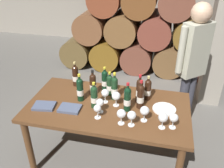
% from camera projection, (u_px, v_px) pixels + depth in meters
% --- Properties ---
extents(ground_plane, '(14.00, 14.00, 0.00)m').
position_uv_depth(ground_plane, '(108.00, 157.00, 2.90)').
color(ground_plane, '#66635E').
extents(barrel_stack, '(3.12, 0.90, 1.69)m').
position_uv_depth(barrel_stack, '(139.00, 32.00, 4.72)').
color(barrel_stack, brown).
rests_on(barrel_stack, ground_plane).
extents(stone_pillar, '(0.32, 0.32, 2.60)m').
position_uv_depth(stone_pillar, '(224.00, 22.00, 3.35)').
color(stone_pillar, gray).
rests_on(stone_pillar, ground_plane).
extents(dining_table, '(1.70, 0.90, 0.76)m').
position_uv_depth(dining_table, '(108.00, 112.00, 2.57)').
color(dining_table, brown).
rests_on(dining_table, ground_plane).
extents(wine_bottle_0, '(0.07, 0.07, 0.32)m').
position_uv_depth(wine_bottle_0, '(139.00, 90.00, 2.54)').
color(wine_bottle_0, black).
rests_on(wine_bottle_0, dining_table).
extents(wine_bottle_1, '(0.07, 0.07, 0.30)m').
position_uv_depth(wine_bottle_1, '(93.00, 84.00, 2.66)').
color(wine_bottle_1, black).
rests_on(wine_bottle_1, dining_table).
extents(wine_bottle_2, '(0.07, 0.07, 0.28)m').
position_uv_depth(wine_bottle_2, '(110.00, 85.00, 2.66)').
color(wine_bottle_2, '#19381E').
rests_on(wine_bottle_2, dining_table).
extents(wine_bottle_3, '(0.07, 0.07, 0.31)m').
position_uv_depth(wine_bottle_3, '(75.00, 75.00, 2.83)').
color(wine_bottle_3, black).
rests_on(wine_bottle_3, dining_table).
extents(wine_bottle_4, '(0.07, 0.07, 0.32)m').
position_uv_depth(wine_bottle_4, '(114.00, 88.00, 2.57)').
color(wine_bottle_4, '#19381E').
rests_on(wine_bottle_4, dining_table).
extents(wine_bottle_5, '(0.07, 0.07, 0.29)m').
position_uv_depth(wine_bottle_5, '(94.00, 97.00, 2.44)').
color(wine_bottle_5, '#19381E').
rests_on(wine_bottle_5, dining_table).
extents(wine_bottle_6, '(0.07, 0.07, 0.32)m').
position_uv_depth(wine_bottle_6, '(141.00, 96.00, 2.43)').
color(wine_bottle_6, black).
rests_on(wine_bottle_6, dining_table).
extents(wine_bottle_7, '(0.07, 0.07, 0.29)m').
position_uv_depth(wine_bottle_7, '(105.00, 80.00, 2.74)').
color(wine_bottle_7, black).
rests_on(wine_bottle_7, dining_table).
extents(wine_bottle_8, '(0.07, 0.07, 0.28)m').
position_uv_depth(wine_bottle_8, '(148.00, 89.00, 2.57)').
color(wine_bottle_8, black).
rests_on(wine_bottle_8, dining_table).
extents(wine_bottle_9, '(0.07, 0.07, 0.32)m').
position_uv_depth(wine_bottle_9, '(127.00, 99.00, 2.39)').
color(wine_bottle_9, black).
rests_on(wine_bottle_9, dining_table).
extents(wine_bottle_10, '(0.07, 0.07, 0.32)m').
position_uv_depth(wine_bottle_10, '(80.00, 89.00, 2.55)').
color(wine_bottle_10, black).
rests_on(wine_bottle_10, dining_table).
extents(wine_glass_0, '(0.09, 0.09, 0.16)m').
position_uv_depth(wine_glass_0, '(121.00, 114.00, 2.21)').
color(wine_glass_0, white).
rests_on(wine_glass_0, dining_table).
extents(wine_glass_1, '(0.08, 0.08, 0.15)m').
position_uv_depth(wine_glass_1, '(97.00, 109.00, 2.29)').
color(wine_glass_1, white).
rests_on(wine_glass_1, dining_table).
extents(wine_glass_2, '(0.08, 0.08, 0.16)m').
position_uv_depth(wine_glass_2, '(174.00, 118.00, 2.16)').
color(wine_glass_2, white).
rests_on(wine_glass_2, dining_table).
extents(wine_glass_3, '(0.08, 0.08, 0.16)m').
position_uv_depth(wine_glass_3, '(132.00, 116.00, 2.19)').
color(wine_glass_3, white).
rests_on(wine_glass_3, dining_table).
extents(wine_glass_4, '(0.09, 0.09, 0.16)m').
position_uv_depth(wine_glass_4, '(116.00, 96.00, 2.47)').
color(wine_glass_4, white).
rests_on(wine_glass_4, dining_table).
extents(wine_glass_5, '(0.09, 0.09, 0.16)m').
position_uv_depth(wine_glass_5, '(145.00, 111.00, 2.25)').
color(wine_glass_5, white).
rests_on(wine_glass_5, dining_table).
extents(wine_glass_6, '(0.08, 0.08, 0.15)m').
position_uv_depth(wine_glass_6, '(100.00, 103.00, 2.37)').
color(wine_glass_6, white).
rests_on(wine_glass_6, dining_table).
extents(wine_glass_7, '(0.08, 0.08, 0.16)m').
position_uv_depth(wine_glass_7, '(105.00, 93.00, 2.52)').
color(wine_glass_7, white).
rests_on(wine_glass_7, dining_table).
extents(wine_glass_8, '(0.09, 0.09, 0.16)m').
position_uv_depth(wine_glass_8, '(163.00, 118.00, 2.16)').
color(wine_glass_8, white).
rests_on(wine_glass_8, dining_table).
extents(tasting_notebook, '(0.24, 0.19, 0.03)m').
position_uv_depth(tasting_notebook, '(44.00, 106.00, 2.49)').
color(tasting_notebook, '#4C5670').
rests_on(tasting_notebook, dining_table).
extents(leather_ledger, '(0.22, 0.17, 0.03)m').
position_uv_depth(leather_ledger, '(70.00, 108.00, 2.45)').
color(leather_ledger, '#4C5670').
rests_on(leather_ledger, dining_table).
extents(serving_plate, '(0.24, 0.24, 0.01)m').
position_uv_depth(serving_plate, '(164.00, 109.00, 2.46)').
color(serving_plate, white).
rests_on(serving_plate, dining_table).
extents(sommelier_presenting, '(0.39, 0.35, 1.72)m').
position_uv_depth(sommelier_presenting, '(193.00, 60.00, 2.85)').
color(sommelier_presenting, '#383842').
rests_on(sommelier_presenting, ground_plane).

